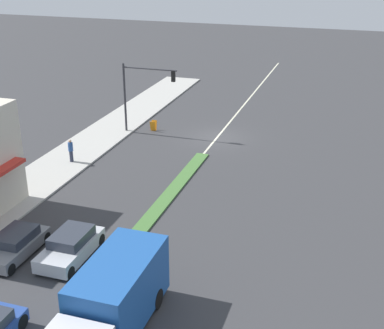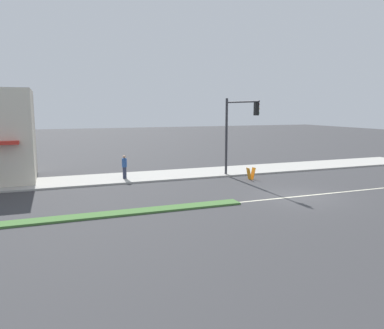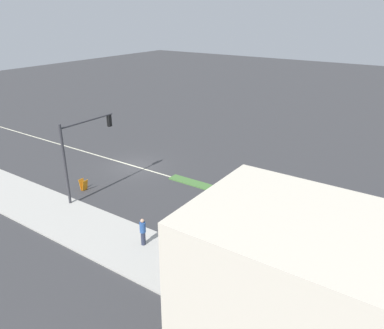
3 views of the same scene
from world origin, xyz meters
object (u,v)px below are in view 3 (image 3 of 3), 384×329
object	(u,v)px
traffic_signal_main	(80,145)
pedestrian	(143,231)
suv_grey	(379,282)
sedan_silver	(376,247)
warning_aframe_sign	(84,185)

from	to	relation	value
traffic_signal_main	pedestrian	size ratio (longest dim) A/B	3.40
suv_grey	pedestrian	bearing A→B (deg)	-73.48
sedan_silver	warning_aframe_sign	bearing A→B (deg)	-80.27
warning_aframe_sign	sedan_silver	distance (m)	19.66
sedan_silver	traffic_signal_main	bearing A→B (deg)	-77.97
pedestrian	warning_aframe_sign	bearing A→B (deg)	-109.13
traffic_signal_main	suv_grey	bearing A→B (deg)	93.38
traffic_signal_main	pedestrian	distance (m)	8.32
traffic_signal_main	sedan_silver	world-z (taller)	traffic_signal_main
traffic_signal_main	pedestrian	xyz separation A→B (m)	(2.31, 7.44, -2.91)
sedan_silver	suv_grey	bearing A→B (deg)	12.32
pedestrian	traffic_signal_main	bearing A→B (deg)	-107.27
suv_grey	traffic_signal_main	bearing A→B (deg)	-86.62
pedestrian	suv_grey	bearing A→B (deg)	106.52
sedan_silver	suv_grey	distance (m)	2.87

